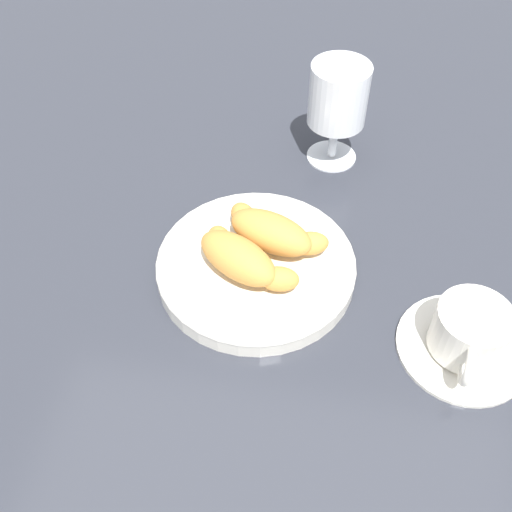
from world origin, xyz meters
TOP-DOWN VIEW (x-y plane):
  - ground_plane at (0.00, 0.00)m, footprint 2.20×2.20m
  - pastry_plate at (0.02, 0.02)m, footprint 0.23×0.23m
  - croissant_large at (0.01, -0.00)m, footprint 0.12×0.11m
  - croissant_small at (0.03, 0.05)m, footprint 0.13×0.09m
  - coffee_cup_near at (0.24, -0.05)m, footprint 0.14×0.14m
  - juice_glass_left at (0.09, 0.24)m, footprint 0.08×0.08m

SIDE VIEW (x-z plane):
  - ground_plane at x=0.00m, z-range 0.00..0.00m
  - pastry_plate at x=0.02m, z-range 0.00..0.03m
  - coffee_cup_near at x=0.24m, z-range 0.00..0.06m
  - croissant_large at x=0.01m, z-range 0.02..0.06m
  - croissant_small at x=0.03m, z-range 0.02..0.06m
  - juice_glass_left at x=0.09m, z-range 0.02..0.16m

